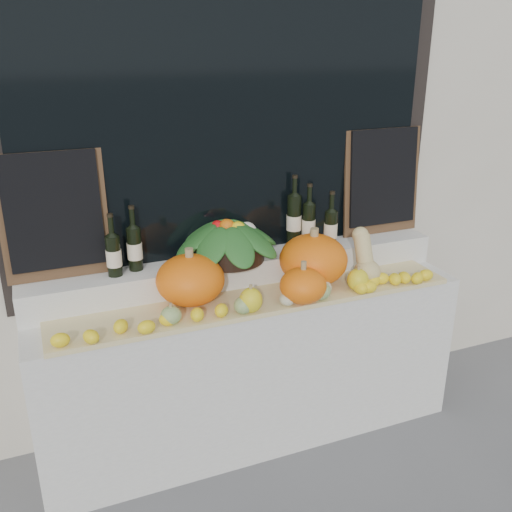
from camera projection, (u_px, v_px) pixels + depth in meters
storefront_facade at (202, 18)px, 3.14m from camera, size 7.00×0.94×4.50m
display_sill at (251, 365)px, 3.18m from camera, size 2.30×0.55×0.88m
rear_tier at (241, 269)px, 3.12m from camera, size 2.30×0.25×0.16m
straw_bedding at (260, 301)px, 2.90m from camera, size 2.10×0.32×0.02m
pumpkin_left at (190, 280)px, 2.81m from camera, size 0.41×0.41×0.25m
pumpkin_right at (313, 260)px, 3.03m from camera, size 0.38×0.38×0.27m
pumpkin_center at (303, 285)px, 2.83m from camera, size 0.28×0.28×0.18m
butternut_squash at (365, 260)px, 3.06m from camera, size 0.15×0.21×0.29m
decorative_gourds at (287, 295)px, 2.82m from camera, size 1.10×0.15×0.15m
lemon_heap at (268, 302)px, 2.79m from camera, size 2.20×0.16×0.06m
produce_bowl at (227, 240)px, 3.01m from camera, size 0.60×0.60×0.23m
wine_bottle_far_left at (114, 255)px, 2.80m from camera, size 0.08×0.08×0.32m
wine_bottle_near_left at (135, 248)px, 2.87m from camera, size 0.08×0.08×0.34m
wine_bottle_tall at (294, 220)px, 3.19m from camera, size 0.08×0.08×0.41m
wine_bottle_near_right at (309, 224)px, 3.19m from camera, size 0.08×0.08×0.36m
wine_bottle_far_right at (331, 228)px, 3.20m from camera, size 0.08×0.08×0.32m
chalkboard_left at (54, 214)px, 2.70m from camera, size 0.50×0.08×0.62m
chalkboard_right at (382, 180)px, 3.35m from camera, size 0.50×0.08×0.62m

